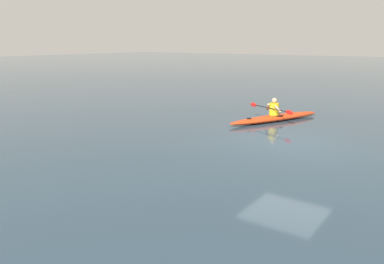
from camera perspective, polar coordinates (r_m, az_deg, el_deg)
ground_plane at (r=12.60m, az=14.57°, el=-1.55°), size 160.00×160.00×0.00m
kayak at (r=15.87m, az=12.58°, el=2.14°), size 2.43×4.58×0.27m
kayaker at (r=15.71m, az=12.32°, el=3.58°), size 2.30×1.01×0.70m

